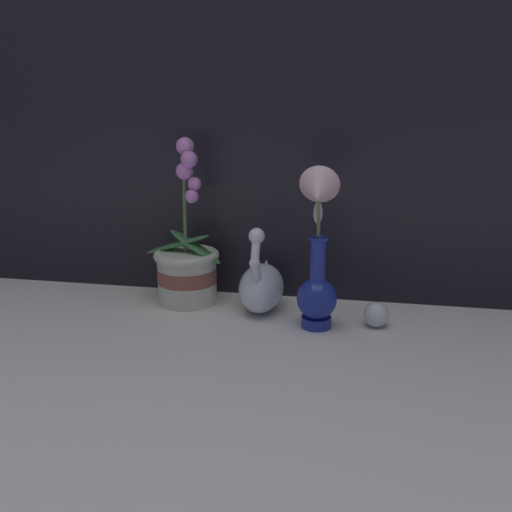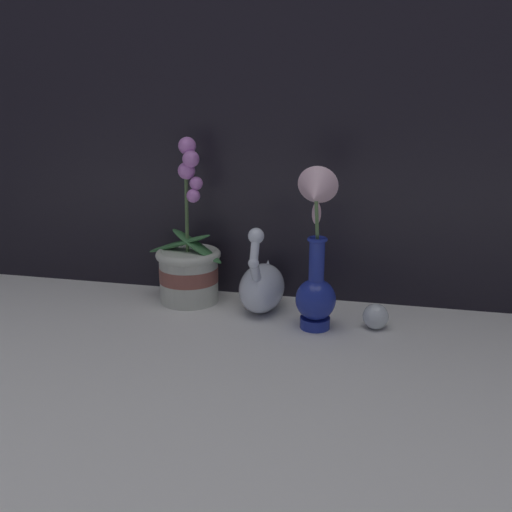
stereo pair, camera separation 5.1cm
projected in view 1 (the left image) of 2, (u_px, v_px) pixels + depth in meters
name	position (u px, v px, depth m)	size (l,w,h in m)	color
ground_plane	(256.00, 339.00, 1.18)	(2.80, 2.80, 0.00)	silver
window_backdrop	(280.00, 28.00, 1.28)	(2.80, 0.03, 1.20)	black
orchid_potted_plant	(187.00, 266.00, 1.36)	(0.20, 0.15, 0.37)	beige
swan_figurine	(261.00, 285.00, 1.32)	(0.10, 0.18, 0.20)	silver
blue_vase	(317.00, 263.00, 1.19)	(0.08, 0.13, 0.34)	navy
glass_sphere	(376.00, 315.00, 1.23)	(0.05, 0.05, 0.05)	silver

